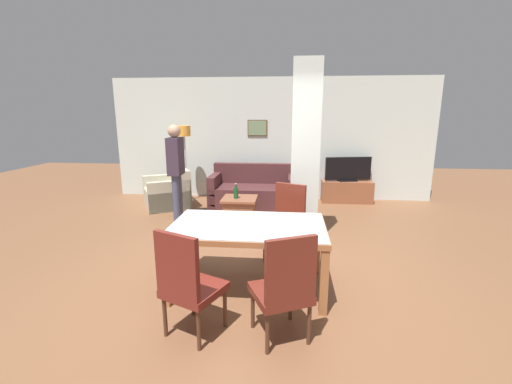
# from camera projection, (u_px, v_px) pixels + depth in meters

# --- Properties ---
(ground_plane) EXTENTS (18.00, 18.00, 0.00)m
(ground_plane) POSITION_uv_depth(u_px,v_px,m) (248.00, 287.00, 3.91)
(ground_plane) COLOR brown
(back_wall) EXTENTS (7.20, 0.09, 2.70)m
(back_wall) POSITION_uv_depth(u_px,v_px,m) (270.00, 139.00, 7.74)
(back_wall) COLOR silver
(back_wall) RESTS_ON ground_plane
(divider_pillar) EXTENTS (0.42, 0.37, 2.70)m
(divider_pillar) POSITION_uv_depth(u_px,v_px,m) (305.00, 153.00, 5.13)
(divider_pillar) COLOR silver
(divider_pillar) RESTS_ON ground_plane
(dining_table) EXTENTS (1.69, 1.02, 0.76)m
(dining_table) POSITION_uv_depth(u_px,v_px,m) (248.00, 237.00, 3.77)
(dining_table) COLOR #A7663B
(dining_table) RESTS_ON ground_plane
(dining_chair_far_right) EXTENTS (0.61, 0.61, 1.00)m
(dining_chair_far_right) POSITION_uv_depth(u_px,v_px,m) (287.00, 219.00, 4.65)
(dining_chair_far_right) COLOR maroon
(dining_chair_far_right) RESTS_ON ground_plane
(dining_chair_near_right) EXTENTS (0.61, 0.61, 1.00)m
(dining_chair_near_right) POSITION_uv_depth(u_px,v_px,m) (284.00, 286.00, 2.87)
(dining_chair_near_right) COLOR maroon
(dining_chair_near_right) RESTS_ON ground_plane
(dining_chair_near_left) EXTENTS (0.61, 0.61, 1.00)m
(dining_chair_near_left) POSITION_uv_depth(u_px,v_px,m) (188.00, 282.00, 2.94)
(dining_chair_near_left) COLOR maroon
(dining_chair_near_left) RESTS_ON ground_plane
(sofa) EXTENTS (1.80, 0.89, 0.85)m
(sofa) POSITION_uv_depth(u_px,v_px,m) (253.00, 191.00, 7.32)
(sofa) COLOR #4D2729
(sofa) RESTS_ON ground_plane
(armchair) EXTENTS (1.19, 1.21, 0.80)m
(armchair) POSITION_uv_depth(u_px,v_px,m) (169.00, 193.00, 7.18)
(armchair) COLOR #BEB89E
(armchair) RESTS_ON ground_plane
(coffee_table) EXTENTS (0.62, 0.59, 0.43)m
(coffee_table) POSITION_uv_depth(u_px,v_px,m) (240.00, 209.00, 6.27)
(coffee_table) COLOR brown
(coffee_table) RESTS_ON ground_plane
(bottle) EXTENTS (0.08, 0.08, 0.27)m
(bottle) POSITION_uv_depth(u_px,v_px,m) (236.00, 193.00, 6.16)
(bottle) COLOR #194C23
(bottle) RESTS_ON coffee_table
(tv_stand) EXTENTS (1.10, 0.40, 0.47)m
(tv_stand) POSITION_uv_depth(u_px,v_px,m) (347.00, 191.00, 7.56)
(tv_stand) COLOR brown
(tv_stand) RESTS_ON ground_plane
(tv_screen) EXTENTS (1.01, 0.28, 0.53)m
(tv_screen) POSITION_uv_depth(u_px,v_px,m) (348.00, 169.00, 7.45)
(tv_screen) COLOR black
(tv_screen) RESTS_ON tv_stand
(floor_lamp) EXTENTS (0.28, 0.28, 1.66)m
(floor_lamp) POSITION_uv_depth(u_px,v_px,m) (184.00, 139.00, 7.37)
(floor_lamp) COLOR #B7B7BC
(floor_lamp) RESTS_ON ground_plane
(standing_person) EXTENTS (0.23, 0.38, 1.74)m
(standing_person) POSITION_uv_depth(u_px,v_px,m) (176.00, 165.00, 6.18)
(standing_person) COLOR #444860
(standing_person) RESTS_ON ground_plane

